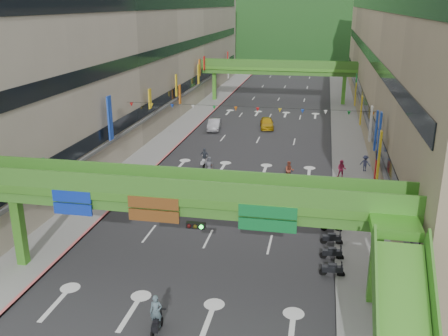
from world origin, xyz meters
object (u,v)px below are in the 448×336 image
Objects in this scene: scooter_rider_mid at (289,172)px; pedestrian_red at (341,170)px; scooter_rider_near at (156,315)px; overpass_near at (197,209)px; car_silver at (214,125)px; car_yellow at (267,123)px.

pedestrian_red is (4.90, 2.09, -0.23)m from scooter_rider_mid.
scooter_rider_mid is at bearing 78.00° from scooter_rider_near.
scooter_rider_mid is (5.11, 24.03, 0.12)m from scooter_rider_near.
overpass_near is 6.17m from scooter_rider_near.
scooter_rider_near is 1.20× the size of pedestrian_red.
car_silver is 2.49× the size of pedestrian_red.
overpass_near is at bearing -97.82° from car_yellow.
scooter_rider_mid is 0.49× the size of car_yellow.
overpass_near reaches higher than scooter_rider_near.
car_yellow is 21.28m from pedestrian_red.
scooter_rider_mid is at bearing -86.54° from car_yellow.
pedestrian_red reaches higher than car_yellow.
car_yellow is (-4.53, 21.17, -0.37)m from scooter_rider_mid.
overpass_near is 12.91× the size of scooter_rider_mid.
overpass_near reaches higher than scooter_rider_mid.
overpass_near is 13.07× the size of scooter_rider_near.
scooter_rider_mid reaches higher than scooter_rider_near.
scooter_rider_mid reaches higher than car_yellow.
overpass_near is 41.07m from car_yellow.
scooter_rider_near is at bearing -98.13° from pedestrian_red.
pedestrian_red reaches higher than car_silver.
pedestrian_red is at bearing 67.81° from overpass_near.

